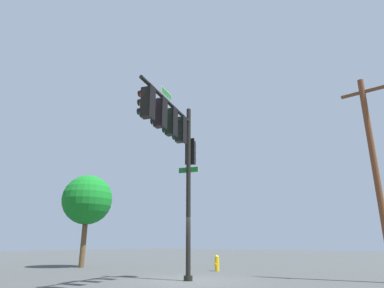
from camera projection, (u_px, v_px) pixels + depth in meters
ground_plane at (188, 281)px, 13.06m from camera, size 120.00×120.00×0.00m
signal_pole_assembly at (175, 141)px, 13.32m from camera, size 5.02×1.95×7.49m
utility_pole at (375, 168)px, 13.64m from camera, size 0.25×1.80×8.59m
fire_hydrant at (217, 263)px, 17.72m from camera, size 0.33×0.24×0.83m
tree_near at (87, 200)px, 21.34m from camera, size 3.20×3.20×5.80m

